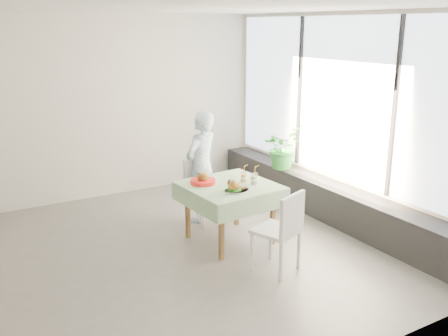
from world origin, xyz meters
TOP-DOWN VIEW (x-y plane):
  - floor at (0.00, 0.00)m, footprint 6.00×6.00m
  - ceiling at (0.00, 0.00)m, footprint 6.00×6.00m
  - wall_back at (0.00, 2.50)m, footprint 6.00×0.02m
  - wall_front at (0.00, -2.50)m, footprint 6.00×0.02m
  - wall_right at (3.00, 0.00)m, footprint 0.02×5.00m
  - window_pane at (2.97, 0.00)m, footprint 0.01×4.80m
  - window_ledge at (2.80, 0.00)m, footprint 0.40×4.80m
  - cafe_table at (1.19, -0.00)m, footprint 1.11×1.11m
  - chair_far at (1.22, 0.72)m, footprint 0.47×0.47m
  - chair_near at (1.23, -0.94)m, footprint 0.56×0.56m
  - diner at (1.22, 0.79)m, footprint 0.66×0.56m
  - main_dish at (1.11, -0.26)m, footprint 0.31×0.31m
  - juice_cup_orange at (1.41, 0.03)m, footprint 0.08×0.08m
  - juice_cup_lemonade at (1.47, -0.13)m, footprint 0.09×0.09m
  - second_dish at (0.93, 0.20)m, footprint 0.31×0.31m
  - potted_plant at (2.69, 0.95)m, footprint 0.76×0.73m

SIDE VIEW (x-z plane):
  - floor at x=0.00m, z-range 0.00..0.00m
  - window_ledge at x=2.80m, z-range 0.00..0.50m
  - chair_far at x=1.22m, z-range -0.17..0.70m
  - chair_near at x=1.23m, z-range -0.18..0.74m
  - cafe_table at x=1.19m, z-range 0.09..0.83m
  - diner at x=1.22m, z-range 0.00..1.53m
  - second_dish at x=0.93m, z-range 0.71..0.86m
  - main_dish at x=1.11m, z-range 0.71..0.88m
  - juice_cup_orange at x=1.41m, z-range 0.68..0.92m
  - juice_cup_lemonade at x=1.47m, z-range 0.67..0.94m
  - potted_plant at x=2.69m, z-range 0.50..1.16m
  - wall_back at x=0.00m, z-range 0.00..2.80m
  - wall_front at x=0.00m, z-range 0.00..2.80m
  - wall_right at x=3.00m, z-range 0.00..2.80m
  - window_pane at x=2.97m, z-range 0.56..2.74m
  - ceiling at x=0.00m, z-range 2.80..2.80m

